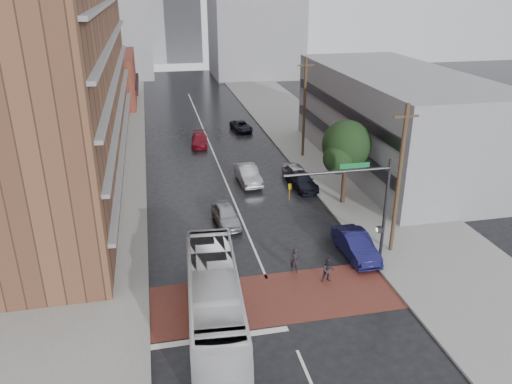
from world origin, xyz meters
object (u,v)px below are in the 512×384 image
pedestrian_b (328,270)px  car_travel_c (199,140)px  transit_bus (214,298)px  car_travel_a (226,215)px  car_parked_far (297,173)px  pedestrian_a (295,261)px  car_parked_mid (302,181)px  car_parked_near (356,245)px  suv_travel (241,126)px  car_travel_b (248,175)px

pedestrian_b → car_travel_c: (-4.64, 28.50, -0.16)m
transit_bus → car_travel_a: transit_bus is taller
transit_bus → car_parked_far: (9.91, 18.64, -0.83)m
pedestrian_a → car_parked_mid: (4.44, 13.13, -0.20)m
pedestrian_b → car_parked_far: (2.81, 16.17, -0.06)m
car_travel_c → car_parked_near: size_ratio=0.89×
transit_bus → car_parked_near: bearing=30.7°
pedestrian_b → car_travel_c: pedestrian_b is taller
suv_travel → car_parked_near: 30.83m
car_travel_c → car_parked_far: (7.45, -12.33, 0.10)m
transit_bus → car_travel_c: transit_bus is taller
car_travel_a → suv_travel: 25.02m
car_travel_a → car_travel_c: 19.57m
car_travel_c → car_parked_mid: (7.45, -13.97, 0.02)m
car_travel_a → suv_travel: bearing=73.2°
car_travel_c → car_parked_far: bearing=-52.6°
car_travel_a → car_travel_b: 8.30m
pedestrian_a → suv_travel: 32.01m
car_parked_near → car_travel_c: bearing=104.6°
suv_travel → car_parked_mid: car_parked_mid is taller
car_travel_b → suv_travel: 16.88m
car_travel_a → car_parked_near: (7.56, -6.40, 0.07)m
car_parked_mid → car_travel_c: bearing=112.3°
transit_bus → pedestrian_a: transit_bus is taller
pedestrian_b → pedestrian_a: bearing=141.0°
pedestrian_b → suv_travel: (0.89, 33.30, -0.21)m
car_parked_far → pedestrian_a: bearing=-112.1°
pedestrian_b → car_parked_near: bearing=43.4°
transit_bus → car_parked_near: (9.91, 5.00, -0.76)m
car_parked_mid → car_parked_near: bearing=-95.7°
pedestrian_a → transit_bus: bearing=-120.1°
car_parked_mid → pedestrian_a: bearing=-114.4°
car_travel_a → car_parked_near: 9.90m
pedestrian_b → car_parked_near: car_parked_near is taller
car_travel_b → car_parked_near: car_parked_near is taller
pedestrian_a → car_parked_near: (4.44, 1.13, -0.05)m
car_travel_b → car_travel_c: 12.29m
car_travel_b → car_parked_far: (4.39, -0.44, -0.06)m
car_parked_near → car_parked_mid: 12.00m
car_parked_near → car_parked_far: size_ratio=1.14×
car_travel_c → car_parked_near: car_parked_near is taller
pedestrian_b → car_travel_c: bearing=100.6°
car_travel_a → car_parked_near: car_parked_near is taller
car_travel_b → car_travel_c: bearing=101.4°
car_parked_mid → car_parked_far: (0.00, 1.64, 0.08)m
suv_travel → car_parked_mid: bearing=-92.4°
pedestrian_b → car_parked_far: bearing=81.5°
transit_bus → pedestrian_a: size_ratio=6.66×
car_travel_c → suv_travel: 7.33m
pedestrian_a → car_travel_b: 15.21m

